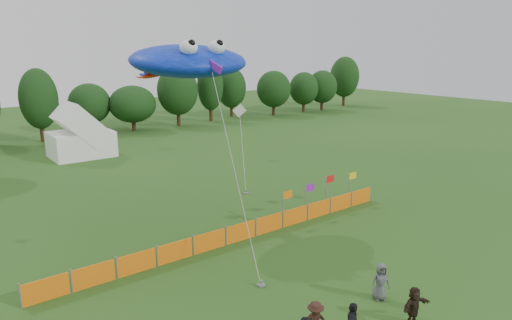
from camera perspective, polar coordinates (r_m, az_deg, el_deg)
ground at (r=19.26m, az=11.55°, el=-18.76°), size 160.00×160.00×0.00m
treeline at (r=57.39m, az=-23.16°, el=6.68°), size 104.57×8.78×8.36m
tent_right at (r=47.01m, az=-21.08°, el=2.82°), size 5.66×4.53×3.99m
barrier_fence at (r=25.20m, az=-1.93°, el=-8.99°), size 21.90×0.06×1.00m
flag_row at (r=28.91m, az=7.88°, el=-3.97°), size 6.73×0.49×2.30m
spectator_e at (r=20.34m, az=15.29°, el=-14.47°), size 0.93×0.80×1.61m
spectator_f at (r=19.12m, az=19.14°, el=-16.86°), size 1.46×0.56×1.54m
stingray_kite at (r=26.26m, az=-8.75°, el=12.11°), size 6.97×17.21×10.78m
small_kite_white at (r=40.80m, az=-1.91°, el=4.14°), size 7.25×10.09×5.17m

